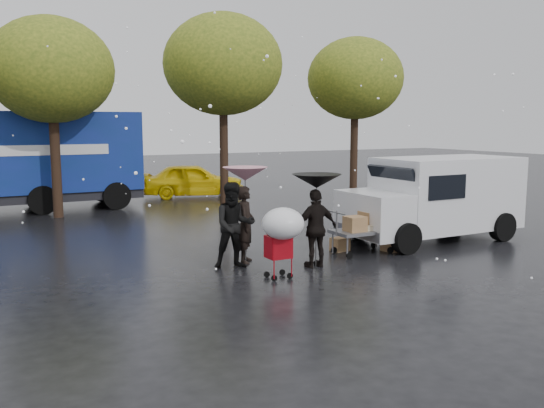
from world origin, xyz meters
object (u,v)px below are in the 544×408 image
person_black (316,228)px  yellow_taxi (193,180)px  blue_truck (27,162)px  shopping_cart (282,228)px  vendor_cart (366,223)px  white_van (436,197)px  person_pink (245,224)px

person_black → yellow_taxi: size_ratio=0.41×
person_black → blue_truck: (-4.70, 11.66, 0.90)m
person_black → shopping_cart: bearing=26.6°
person_black → vendor_cart: person_black is taller
white_van → yellow_taxi: size_ratio=1.17×
vendor_cart → shopping_cart: bearing=-158.6°
person_pink → person_black: size_ratio=1.01×
person_black → shopping_cart: size_ratio=1.17×
person_pink → shopping_cart: size_ratio=1.18×
white_van → yellow_taxi: white_van is taller
person_pink → shopping_cart: 1.70m
blue_truck → vendor_cart: bearing=-59.8°
blue_truck → yellow_taxi: (6.52, 0.88, -1.04)m
shopping_cart → person_pink: bearing=90.1°
person_black → shopping_cart: 1.31m
white_van → shopping_cart: bearing=-164.2°
person_black → shopping_cart: (-1.16, -0.57, 0.21)m
shopping_cart → blue_truck: 12.76m
white_van → blue_truck: blue_truck is taller
white_van → person_black: bearing=-167.2°
vendor_cart → blue_truck: 12.88m
white_van → vendor_cart: bearing=-170.7°
person_pink → vendor_cart: size_ratio=1.13×
white_van → blue_truck: size_ratio=0.59×
white_van → yellow_taxi: bearing=102.5°
vendor_cart → person_black: bearing=-162.0°
white_van → blue_truck: bearing=130.5°
shopping_cart → white_van: white_van is taller
white_van → yellow_taxi: 11.83m
person_black → blue_truck: bearing=-67.8°
person_pink → vendor_cart: 2.98m
person_pink → shopping_cart: (0.00, -1.69, 0.20)m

